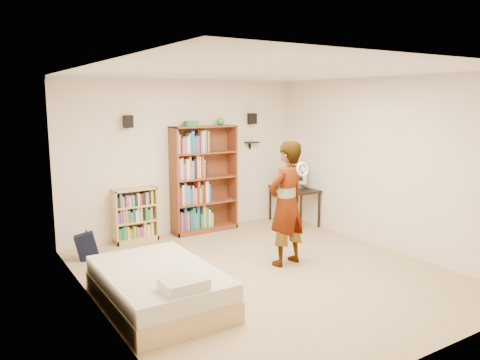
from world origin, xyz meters
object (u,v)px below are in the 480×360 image
object	(u,v)px
tall_bookshelf	(204,179)
computer_desk	(294,206)
person	(287,204)
low_bookshelf	(135,215)
daybed	(159,282)

from	to	relation	value
tall_bookshelf	computer_desk	world-z (taller)	tall_bookshelf
tall_bookshelf	person	world-z (taller)	tall_bookshelf
tall_bookshelf	computer_desk	bearing A→B (deg)	-14.55
tall_bookshelf	person	size ratio (longest dim) A/B	1.06
computer_desk	person	bearing A→B (deg)	-131.56
computer_desk	low_bookshelf	bearing A→B (deg)	170.85
low_bookshelf	daybed	world-z (taller)	low_bookshelf
tall_bookshelf	low_bookshelf	xyz separation A→B (m)	(-1.28, 0.04, -0.50)
low_bookshelf	person	bearing A→B (deg)	-56.56
low_bookshelf	person	distance (m)	2.68
computer_desk	daybed	bearing A→B (deg)	-150.62
tall_bookshelf	low_bookshelf	bearing A→B (deg)	178.24
low_bookshelf	daybed	bearing A→B (deg)	-104.02
tall_bookshelf	low_bookshelf	world-z (taller)	tall_bookshelf
tall_bookshelf	daybed	world-z (taller)	tall_bookshelf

